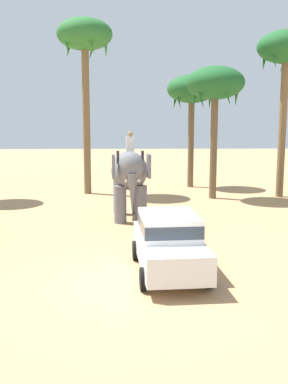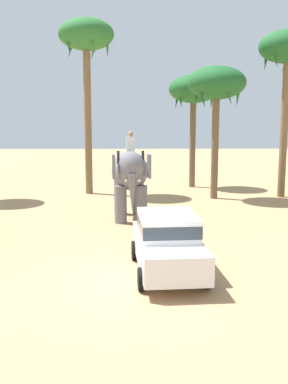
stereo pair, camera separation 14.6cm
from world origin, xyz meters
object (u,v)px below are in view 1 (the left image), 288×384
object	(u,v)px
palm_tree_left_of_road	(192,92)
palm_tree_leaning_seaward	(85,41)
car_sedan_foreground	(169,241)
palm_tree_behind_elephant	(215,86)
elephant_with_mahout	(130,175)
palm_tree_near_hut	(286,53)

from	to	relation	value
palm_tree_left_of_road	palm_tree_leaning_seaward	world-z (taller)	palm_tree_leaning_seaward
car_sedan_foreground	palm_tree_behind_elephant	size ratio (longest dim) A/B	0.58
car_sedan_foreground	elephant_with_mahout	world-z (taller)	elephant_with_mahout
palm_tree_near_hut	palm_tree_leaning_seaward	size ratio (longest dim) A/B	0.91
elephant_with_mahout	palm_tree_near_hut	distance (m)	12.00
elephant_with_mahout	palm_tree_left_of_road	world-z (taller)	palm_tree_left_of_road
palm_tree_left_of_road	palm_tree_leaning_seaward	size ratio (longest dim) A/B	0.72
elephant_with_mahout	palm_tree_near_hut	world-z (taller)	palm_tree_near_hut
palm_tree_near_hut	palm_tree_left_of_road	distance (m)	6.44
palm_tree_left_of_road	palm_tree_leaning_seaward	bearing A→B (deg)	-158.47
car_sedan_foreground	palm_tree_leaning_seaward	xyz separation A→B (m)	(-3.70, 14.19, 7.92)
palm_tree_behind_elephant	palm_tree_left_of_road	xyz separation A→B (m)	(-0.67, 4.46, -0.00)
palm_tree_left_of_road	palm_tree_leaning_seaward	xyz separation A→B (m)	(-6.57, -2.59, 2.66)
palm_tree_behind_elephant	palm_tree_left_of_road	world-z (taller)	palm_tree_behind_elephant
palm_tree_behind_elephant	palm_tree_near_hut	xyz separation A→B (m)	(3.96, 0.38, 1.84)
car_sedan_foreground	palm_tree_leaning_seaward	distance (m)	16.67
palm_tree_behind_elephant	palm_tree_leaning_seaward	world-z (taller)	palm_tree_leaning_seaward
palm_tree_behind_elephant	palm_tree_leaning_seaward	xyz separation A→B (m)	(-7.24, 1.87, 2.65)
car_sedan_foreground	palm_tree_near_hut	size ratio (longest dim) A/B	0.45
palm_tree_near_hut	palm_tree_leaning_seaward	distance (m)	11.32
car_sedan_foreground	palm_tree_behind_elephant	xyz separation A→B (m)	(3.54, 12.32, 5.27)
car_sedan_foreground	elephant_with_mahout	xyz separation A→B (m)	(-1.14, 6.97, 1.06)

